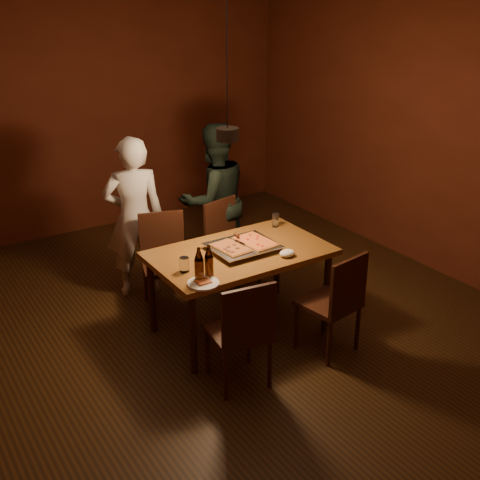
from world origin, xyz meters
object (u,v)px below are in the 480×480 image
dining_table (240,259)px  diner_dark (214,200)px  chair_far_right (228,237)px  chair_far_left (164,252)px  chair_near_left (243,325)px  beer_bottle_b (209,261)px  chair_near_right (337,295)px  pendant_lamp (227,133)px  diner_white (134,218)px  beer_bottle_a (199,265)px  plate_slice (203,283)px  pizza_tray (243,247)px

dining_table → diner_dark: size_ratio=0.95×
chair_far_right → chair_far_left: bearing=-15.0°
chair_near_left → beer_bottle_b: bearing=100.0°
chair_near_right → pendant_lamp: bearing=114.4°
diner_white → pendant_lamp: size_ratio=1.43×
chair_far_left → chair_near_right: size_ratio=1.09×
chair_far_left → beer_bottle_b: 1.11m
dining_table → beer_bottle_a: bearing=-151.7°
beer_bottle_a → chair_far_right: bearing=49.4°
chair_far_left → plate_slice: 1.18m
chair_far_right → diner_white: bearing=-39.1°
chair_near_left → pendant_lamp: size_ratio=0.44×
diner_white → pendant_lamp: (0.38, -1.09, 0.97)m
chair_far_right → diner_dark: size_ratio=0.32×
pizza_tray → beer_bottle_b: bearing=-148.4°
chair_far_left → pendant_lamp: size_ratio=0.48×
diner_dark → pizza_tray: bearing=72.9°
chair_near_left → beer_bottle_b: beer_bottle_b is taller
pizza_tray → diner_white: size_ratio=0.35×
chair_near_left → diner_dark: size_ratio=0.31×
chair_near_left → chair_far_left: bearing=94.0°
dining_table → chair_near_right: bearing=-60.0°
diner_white → diner_dark: size_ratio=0.99×
beer_bottle_a → chair_near_right: bearing=-24.4°
pizza_tray → plate_slice: (-0.60, -0.37, -0.01)m
chair_far_right → diner_white: diner_white is taller
chair_far_left → chair_far_right: bearing=-162.8°
chair_near_left → plate_slice: bearing=116.2°
plate_slice → diner_white: diner_white is taller
diner_dark → chair_near_right: bearing=92.3°
pendant_lamp → beer_bottle_b: bearing=-139.0°
chair_far_left → chair_near_right: same height
chair_near_right → pizza_tray: (-0.41, 0.76, 0.24)m
dining_table → chair_far_left: 0.85m
chair_far_right → chair_near_left: bearing=47.5°
chair_far_left → chair_near_left: same height
chair_near_right → beer_bottle_b: 1.07m
chair_near_left → diner_white: (-0.02, 1.86, 0.25)m
diner_white → diner_dark: (0.88, 0.00, 0.01)m
chair_near_left → dining_table: bearing=66.3°
dining_table → chair_near_right: 0.88m
chair_far_left → pendant_lamp: pendant_lamp is taller
dining_table → diner_white: diner_white is taller
chair_far_right → pizza_tray: bearing=52.9°
pizza_tray → diner_dark: bearing=73.1°
chair_near_left → diner_dark: (0.87, 1.87, 0.26)m
chair_far_left → pizza_tray: 0.89m
beer_bottle_b → plate_slice: beer_bottle_b is taller
chair_far_right → beer_bottle_a: bearing=35.0°
chair_near_right → plate_slice: chair_near_right is taller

